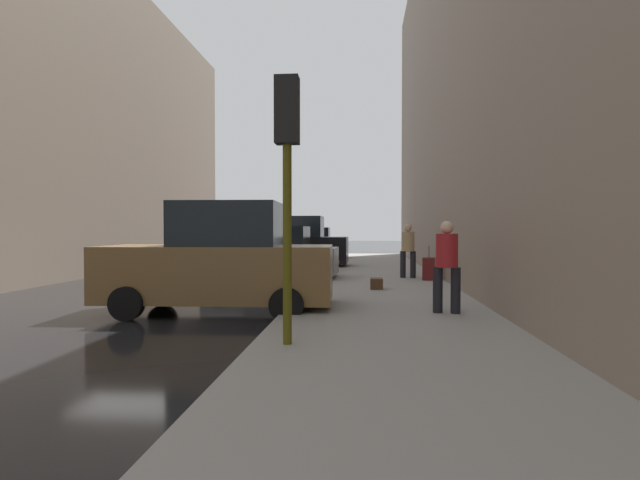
{
  "coord_description": "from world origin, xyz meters",
  "views": [
    {
      "loc": [
        5.5,
        -11.77,
        1.71
      ],
      "look_at": [
        4.16,
        4.19,
        1.35
      ],
      "focal_mm": 28.0,
      "sensor_mm": 36.0,
      "label": 1
    }
  ],
  "objects": [
    {
      "name": "parked_black_suv",
      "position": [
        2.65,
        9.33,
        1.03
      ],
      "size": [
        4.64,
        2.13,
        2.25
      ],
      "color": "black",
      "rests_on": "ground_plane"
    },
    {
      "name": "pedestrian_in_red_jacket",
      "position": [
        7.07,
        -2.41,
        1.1
      ],
      "size": [
        0.53,
        0.47,
        1.71
      ],
      "color": "black",
      "rests_on": "sidewalk"
    },
    {
      "name": "rolling_suitcase",
      "position": [
        7.56,
        3.71,
        0.49
      ],
      "size": [
        0.46,
        0.62,
        1.04
      ],
      "color": "#591414",
      "rests_on": "sidewalk"
    },
    {
      "name": "sidewalk",
      "position": [
        6.0,
        0.0,
        0.07
      ],
      "size": [
        4.0,
        40.0,
        0.15
      ],
      "primitive_type": "cube",
      "color": "gray",
      "rests_on": "ground_plane"
    },
    {
      "name": "ground_plane",
      "position": [
        0.0,
        0.0,
        0.0
      ],
      "size": [
        120.0,
        120.0,
        0.0
      ],
      "primitive_type": "plane",
      "color": "black"
    },
    {
      "name": "traffic_light",
      "position": [
        4.5,
        -5.11,
        2.76
      ],
      "size": [
        0.32,
        0.32,
        3.6
      ],
      "color": "#514C0F",
      "rests_on": "sidewalk"
    },
    {
      "name": "fire_hydrant",
      "position": [
        4.45,
        7.05,
        0.5
      ],
      "size": [
        0.42,
        0.22,
        0.7
      ],
      "color": "red",
      "rests_on": "sidewalk"
    },
    {
      "name": "parked_red_hatchback",
      "position": [
        2.65,
        15.29,
        0.85
      ],
      "size": [
        4.2,
        2.06,
        1.79
      ],
      "color": "#B2191E",
      "rests_on": "ground_plane"
    },
    {
      "name": "pedestrian_in_tan_coat",
      "position": [
        6.97,
        4.27,
        1.1
      ],
      "size": [
        0.53,
        0.48,
        1.71
      ],
      "color": "black",
      "rests_on": "sidewalk"
    },
    {
      "name": "parked_bronze_suv",
      "position": [
        2.65,
        -1.89,
        1.03
      ],
      "size": [
        4.67,
        2.19,
        2.25
      ],
      "color": "brown",
      "rests_on": "ground_plane"
    },
    {
      "name": "parked_gray_coupe",
      "position": [
        2.65,
        4.17,
        0.85
      ],
      "size": [
        4.26,
        2.17,
        1.79
      ],
      "color": "slate",
      "rests_on": "ground_plane"
    },
    {
      "name": "duffel_bag",
      "position": [
        5.89,
        1.22,
        0.29
      ],
      "size": [
        0.32,
        0.44,
        0.28
      ],
      "color": "#472D19",
      "rests_on": "sidewalk"
    }
  ]
}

